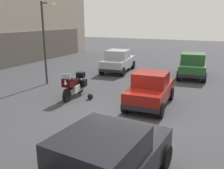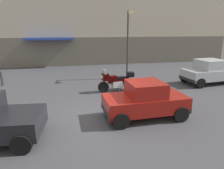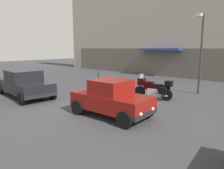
{
  "view_description": "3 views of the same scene",
  "coord_description": "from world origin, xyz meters",
  "views": [
    {
      "loc": [
        -8.54,
        -3.42,
        3.82
      ],
      "look_at": [
        0.57,
        0.82,
        1.13
      ],
      "focal_mm": 39.0,
      "sensor_mm": 36.0,
      "label": 1
    },
    {
      "loc": [
        -1.16,
        -7.98,
        3.66
      ],
      "look_at": [
        0.66,
        1.14,
        1.04
      ],
      "focal_mm": 32.17,
      "sensor_mm": 36.0,
      "label": 2
    },
    {
      "loc": [
        7.44,
        -6.81,
        2.84
      ],
      "look_at": [
        0.65,
        0.68,
        1.07
      ],
      "focal_mm": 33.63,
      "sensor_mm": 36.0,
      "label": 3
    }
  ],
  "objects": [
    {
      "name": "helmet",
      "position": [
        1.39,
        2.39,
        0.14
      ],
      "size": [
        0.28,
        0.28,
        0.28
      ],
      "primitive_type": "sphere",
      "color": "black",
      "rests_on": "ground"
    },
    {
      "name": "motorcycle",
      "position": [
        1.41,
        3.33,
        0.62
      ],
      "size": [
        2.25,
        0.91,
        1.36
      ],
      "rotation": [
        0.0,
        0.0,
        3.3
      ],
      "color": "black",
      "rests_on": "ground"
    },
    {
      "name": "ground_plane",
      "position": [
        0.0,
        0.0,
        0.0
      ],
      "size": [
        80.0,
        80.0,
        0.0
      ],
      "primitive_type": "plane",
      "color": "#38383D"
    },
    {
      "name": "streetlamp_curbside",
      "position": [
        2.84,
        6.13,
        2.93
      ],
      "size": [
        0.28,
        0.94,
        4.82
      ],
      "color": "#2D2D33",
      "rests_on": "ground"
    },
    {
      "name": "building_facade_rear",
      "position": [
        -0.0,
        13.65,
        5.93
      ],
      "size": [
        35.23,
        3.4,
        11.97
      ],
      "color": "#A89E8E",
      "rests_on": "ground"
    },
    {
      "name": "car_compact_side",
      "position": [
        1.73,
        -0.55,
        0.77
      ],
      "size": [
        3.53,
        1.84,
        1.56
      ],
      "rotation": [
        0.0,
        0.0,
        0.04
      ],
      "color": "maroon",
      "rests_on": "ground"
    },
    {
      "name": "bollard_curbside",
      "position": [
        -5.77,
        6.0,
        0.53
      ],
      "size": [
        0.16,
        0.16,
        1.0
      ],
      "color": "#333338",
      "rests_on": "ground"
    },
    {
      "name": "car_sedan_far",
      "position": [
        -4.52,
        -1.29,
        0.78
      ],
      "size": [
        4.68,
        2.24,
        1.56
      ],
      "rotation": [
        0.0,
        0.0,
        3.06
      ],
      "color": "black",
      "rests_on": "ground"
    }
  ]
}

